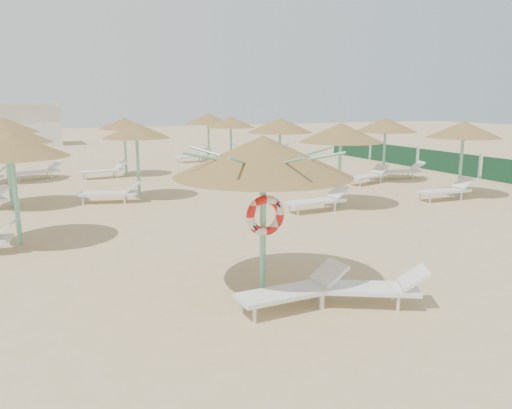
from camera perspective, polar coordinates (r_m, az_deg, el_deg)
name	(u,v)px	position (r m, az deg, el deg)	size (l,w,h in m)	color
ground	(276,283)	(9.55, 2.31, -8.92)	(120.00, 120.00, 0.00)	tan
main_palapa	(263,157)	(8.60, 0.81, 5.46)	(3.12, 3.12, 2.80)	#71C3A6
lounger_main_a	(296,289)	(8.36, 4.57, -9.63)	(1.91, 0.65, 0.69)	white
lounger_main_b	(373,287)	(8.67, 13.23, -9.13)	(1.93, 1.40, 0.69)	white
palapa_field	(201,129)	(19.79, -6.30, 8.59)	(19.08, 17.31, 2.72)	#71C3A6
service_hut	(4,124)	(43.10, -26.83, 8.20)	(8.40, 4.40, 3.25)	silver
windbreak_fence	(448,162)	(25.57, 21.07, 4.52)	(0.08, 19.84, 1.10)	#1A5033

